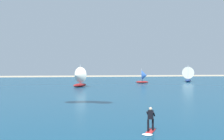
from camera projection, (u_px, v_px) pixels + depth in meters
ocean at (87, 89)px, 51.28m from camera, size 160.00×90.00×0.10m
kitesurfer at (150, 123)px, 18.48m from camera, size 1.38×2.00×1.67m
sailboat_mid_right at (78, 77)px, 54.29m from camera, size 3.80×3.95×4.41m
sailboat_center_horizon at (144, 76)px, 65.10m from camera, size 3.07×2.66×3.47m
sailboat_far_right at (189, 74)px, 70.39m from camera, size 3.54×3.86×4.29m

